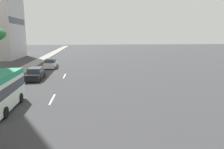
% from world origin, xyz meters
% --- Properties ---
extents(ground_plane, '(198.00, 198.00, 0.00)m').
position_xyz_m(ground_plane, '(31.50, 0.00, 0.00)').
color(ground_plane, '#38383A').
extents(sidewalk_right, '(162.00, 2.56, 0.15)m').
position_xyz_m(sidewalk_right, '(31.50, 7.50, 0.07)').
color(sidewalk_right, gray).
rests_on(sidewalk_right, ground_plane).
extents(lane_stripe_mid, '(3.20, 0.16, 0.01)m').
position_xyz_m(lane_stripe_mid, '(15.26, 0.00, 0.01)').
color(lane_stripe_mid, silver).
rests_on(lane_stripe_mid, ground_plane).
extents(lane_stripe_far, '(3.20, 0.16, 0.01)m').
position_xyz_m(lane_stripe_far, '(26.42, 0.00, 0.01)').
color(lane_stripe_far, silver).
rests_on(lane_stripe_far, ground_plane).
extents(car_lead, '(4.02, 1.88, 1.65)m').
position_xyz_m(car_lead, '(34.34, 3.19, 0.78)').
color(car_lead, white).
rests_on(car_lead, ground_plane).
extents(car_fourth, '(4.40, 1.84, 1.57)m').
position_xyz_m(car_fourth, '(24.46, 3.55, 0.75)').
color(car_fourth, black).
rests_on(car_fourth, ground_plane).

